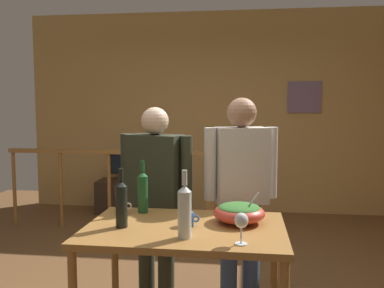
{
  "coord_description": "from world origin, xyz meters",
  "views": [
    {
      "loc": [
        0.48,
        -3.08,
        1.56
      ],
      "look_at": [
        0.11,
        -0.29,
        1.29
      ],
      "focal_mm": 38.74,
      "sensor_mm": 36.0,
      "label": 1
    }
  ],
  "objects_px": {
    "person_standing_right": "(241,185)",
    "serving_table": "(185,240)",
    "stair_railing": "(145,178)",
    "mug_blue": "(188,219)",
    "flat_screen_tv": "(128,165)",
    "wine_bottle_dark": "(121,203)",
    "wine_glass": "(241,222)",
    "wine_bottle_clear": "(185,210)",
    "salad_bowl": "(239,212)",
    "framed_picture": "(304,97)",
    "tv_console": "(129,197)",
    "person_standing_left": "(156,187)",
    "mug_white": "(122,206)",
    "wine_bottle_green": "(143,191)"
  },
  "relations": [
    {
      "from": "wine_glass",
      "to": "person_standing_left",
      "type": "relative_size",
      "value": 0.11
    },
    {
      "from": "stair_railing",
      "to": "tv_console",
      "type": "relative_size",
      "value": 2.9
    },
    {
      "from": "tv_console",
      "to": "serving_table",
      "type": "height_order",
      "value": "serving_table"
    },
    {
      "from": "person_standing_right",
      "to": "person_standing_left",
      "type": "bearing_deg",
      "value": -17.88
    },
    {
      "from": "mug_blue",
      "to": "framed_picture",
      "type": "bearing_deg",
      "value": 71.78
    },
    {
      "from": "salad_bowl",
      "to": "wine_bottle_clear",
      "type": "height_order",
      "value": "wine_bottle_clear"
    },
    {
      "from": "wine_glass",
      "to": "mug_blue",
      "type": "relative_size",
      "value": 1.57
    },
    {
      "from": "tv_console",
      "to": "mug_white",
      "type": "xyz_separation_m",
      "value": [
        0.81,
        -2.94,
        0.62
      ]
    },
    {
      "from": "flat_screen_tv",
      "to": "salad_bowl",
      "type": "xyz_separation_m",
      "value": [
        1.61,
        -3.04,
        0.18
      ]
    },
    {
      "from": "person_standing_left",
      "to": "wine_bottle_dark",
      "type": "bearing_deg",
      "value": 104.1
    },
    {
      "from": "flat_screen_tv",
      "to": "wine_bottle_clear",
      "type": "distance_m",
      "value": 3.63
    },
    {
      "from": "wine_bottle_dark",
      "to": "person_standing_right",
      "type": "xyz_separation_m",
      "value": [
        0.71,
        0.73,
        -0.01
      ]
    },
    {
      "from": "framed_picture",
      "to": "salad_bowl",
      "type": "bearing_deg",
      "value": -103.91
    },
    {
      "from": "serving_table",
      "to": "salad_bowl",
      "type": "distance_m",
      "value": 0.38
    },
    {
      "from": "salad_bowl",
      "to": "wine_bottle_dark",
      "type": "height_order",
      "value": "wine_bottle_dark"
    },
    {
      "from": "person_standing_right",
      "to": "serving_table",
      "type": "bearing_deg",
      "value": 45.71
    },
    {
      "from": "salad_bowl",
      "to": "mug_blue",
      "type": "relative_size",
      "value": 2.96
    },
    {
      "from": "salad_bowl",
      "to": "mug_white",
      "type": "xyz_separation_m",
      "value": [
        -0.8,
        0.12,
        -0.02
      ]
    },
    {
      "from": "wine_bottle_clear",
      "to": "wine_bottle_green",
      "type": "bearing_deg",
      "value": 126.28
    },
    {
      "from": "serving_table",
      "to": "person_standing_right",
      "type": "bearing_deg",
      "value": 63.59
    },
    {
      "from": "wine_glass",
      "to": "wine_bottle_clear",
      "type": "xyz_separation_m",
      "value": [
        -0.32,
        0.07,
        0.03
      ]
    },
    {
      "from": "framed_picture",
      "to": "wine_bottle_green",
      "type": "height_order",
      "value": "framed_picture"
    },
    {
      "from": "flat_screen_tv",
      "to": "serving_table",
      "type": "height_order",
      "value": "flat_screen_tv"
    },
    {
      "from": "mug_blue",
      "to": "salad_bowl",
      "type": "bearing_deg",
      "value": 19.25
    },
    {
      "from": "stair_railing",
      "to": "mug_blue",
      "type": "bearing_deg",
      "value": -70.05
    },
    {
      "from": "wine_bottle_dark",
      "to": "wine_bottle_clear",
      "type": "bearing_deg",
      "value": -20.07
    },
    {
      "from": "stair_railing",
      "to": "wine_bottle_dark",
      "type": "height_order",
      "value": "wine_bottle_dark"
    },
    {
      "from": "wine_bottle_dark",
      "to": "salad_bowl",
      "type": "bearing_deg",
      "value": 15.05
    },
    {
      "from": "mug_white",
      "to": "flat_screen_tv",
      "type": "bearing_deg",
      "value": 105.48
    },
    {
      "from": "wine_glass",
      "to": "person_standing_right",
      "type": "relative_size",
      "value": 0.11
    },
    {
      "from": "salad_bowl",
      "to": "wine_bottle_green",
      "type": "relative_size",
      "value": 0.9
    },
    {
      "from": "wine_bottle_green",
      "to": "serving_table",
      "type": "bearing_deg",
      "value": -40.15
    },
    {
      "from": "flat_screen_tv",
      "to": "mug_white",
      "type": "height_order",
      "value": "mug_white"
    },
    {
      "from": "flat_screen_tv",
      "to": "wine_bottle_dark",
      "type": "bearing_deg",
      "value": -74.42
    },
    {
      "from": "stair_railing",
      "to": "flat_screen_tv",
      "type": "relative_size",
      "value": 5.11
    },
    {
      "from": "flat_screen_tv",
      "to": "person_standing_left",
      "type": "bearing_deg",
      "value": -69.17
    },
    {
      "from": "wine_bottle_clear",
      "to": "stair_railing",
      "type": "bearing_deg",
      "value": 108.54
    },
    {
      "from": "tv_console",
      "to": "serving_table",
      "type": "bearing_deg",
      "value": -68.15
    },
    {
      "from": "framed_picture",
      "to": "stair_railing",
      "type": "distance_m",
      "value": 2.49
    },
    {
      "from": "mug_blue",
      "to": "flat_screen_tv",
      "type": "bearing_deg",
      "value": 112.44
    },
    {
      "from": "tv_console",
      "to": "wine_glass",
      "type": "relative_size",
      "value": 5.2
    },
    {
      "from": "stair_railing",
      "to": "person_standing_left",
      "type": "height_order",
      "value": "person_standing_left"
    },
    {
      "from": "flat_screen_tv",
      "to": "salad_bowl",
      "type": "relative_size",
      "value": 1.56
    },
    {
      "from": "salad_bowl",
      "to": "person_standing_left",
      "type": "distance_m",
      "value": 0.86
    },
    {
      "from": "wine_bottle_clear",
      "to": "person_standing_right",
      "type": "distance_m",
      "value": 0.93
    },
    {
      "from": "framed_picture",
      "to": "wine_bottle_green",
      "type": "relative_size",
      "value": 1.26
    },
    {
      "from": "stair_railing",
      "to": "tv_console",
      "type": "xyz_separation_m",
      "value": [
        -0.43,
        0.77,
        -0.41
      ]
    },
    {
      "from": "mug_blue",
      "to": "wine_glass",
      "type": "bearing_deg",
      "value": -42.49
    },
    {
      "from": "framed_picture",
      "to": "wine_bottle_green",
      "type": "xyz_separation_m",
      "value": [
        -1.5,
        -3.2,
        -0.69
      ]
    },
    {
      "from": "flat_screen_tv",
      "to": "wine_bottle_clear",
      "type": "xyz_separation_m",
      "value": [
        1.31,
        -3.38,
        0.27
      ]
    }
  ]
}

